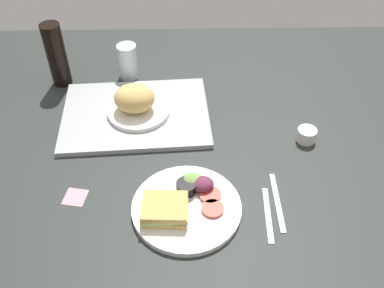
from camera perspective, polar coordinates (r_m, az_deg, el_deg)
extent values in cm
cube|color=#282D2B|center=(121.86, -0.91, -2.86)|extent=(190.00, 150.00, 3.00)
cube|color=#9EA0A3|center=(135.94, -7.52, 3.92)|extent=(46.86, 35.59, 1.60)
cylinder|color=white|center=(134.88, -7.15, 4.42)|extent=(19.33, 19.33, 1.40)
ellipsoid|color=#DBB266|center=(131.83, -7.71, 6.01)|extent=(12.30, 10.63, 8.39)
cylinder|color=white|center=(109.16, -0.71, -8.43)|extent=(27.54, 27.54, 1.60)
cube|color=#DBB266|center=(106.60, -3.70, -9.01)|extent=(11.62, 9.77, 1.40)
cube|color=#B2C66B|center=(105.65, -3.73, -8.62)|extent=(11.20, 9.25, 1.00)
cube|color=tan|center=(104.71, -3.76, -8.22)|extent=(11.40, 9.50, 1.40)
cylinder|color=#D14738|center=(107.55, 2.63, -8.55)|extent=(5.60, 5.60, 0.80)
cylinder|color=#D14738|center=(110.28, 2.29, -6.75)|extent=(5.60, 5.60, 0.80)
cylinder|color=black|center=(110.43, -1.11, -5.73)|extent=(5.20, 5.20, 3.00)
cylinder|color=#EFEACC|center=(109.60, -1.12, -5.35)|extent=(4.26, 4.26, 0.60)
ellipsoid|color=#729E4C|center=(111.39, -0.05, -4.91)|extent=(6.00, 4.80, 3.60)
ellipsoid|color=#6B2D47|center=(110.72, 1.25, -5.32)|extent=(6.00, 4.80, 3.60)
cylinder|color=silver|center=(150.84, -8.54, 10.74)|extent=(6.62, 6.62, 12.10)
cylinder|color=black|center=(150.31, -17.54, 11.15)|extent=(6.40, 6.40, 21.70)
cylinder|color=silver|center=(130.09, 14.79, 1.16)|extent=(5.60, 5.60, 4.00)
cube|color=#B7B7BC|center=(110.22, 9.89, -9.13)|extent=(2.25, 17.05, 0.50)
cube|color=#B7B7BC|center=(113.20, 11.10, -7.46)|extent=(1.48, 19.01, 0.50)
cube|color=pink|center=(116.34, -15.27, -6.77)|extent=(6.53, 6.53, 0.12)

